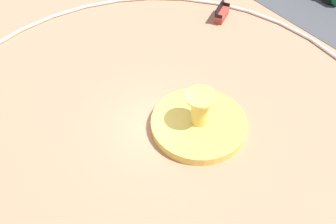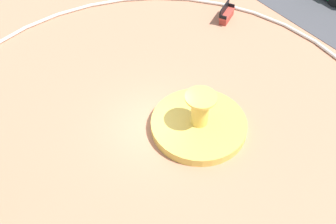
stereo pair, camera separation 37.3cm
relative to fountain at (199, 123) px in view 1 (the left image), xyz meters
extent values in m
plane|color=tan|center=(-1.31, -1.63, -0.31)|extent=(80.00, 80.00, 0.00)
torus|color=silver|center=(-1.31, -1.63, -0.21)|extent=(23.02, 23.02, 0.20)
cylinder|color=gold|center=(0.00, 0.00, -0.08)|extent=(4.55, 4.55, 0.45)
cylinder|color=#236093|center=(0.00, 0.00, -0.12)|extent=(4.00, 4.00, 0.34)
cylinder|color=gold|center=(0.00, 0.00, 0.91)|extent=(0.82, 0.82, 1.54)
cylinder|color=#F1C954|center=(0.00, 0.00, 1.75)|extent=(1.46, 1.46, 0.12)
cube|color=#B73D33|center=(-6.19, 7.05, 0.14)|extent=(1.22, 1.64, 0.12)
cube|color=black|center=(-6.37, 6.95, 0.44)|extent=(0.85, 1.43, 0.50)
cube|color=#9C342B|center=(-6.19, 7.05, -0.11)|extent=(1.12, 1.51, 0.39)
cube|color=black|center=(-6.56, 7.71, 0.28)|extent=(0.43, 0.29, 0.24)
cube|color=black|center=(-5.82, 6.40, 0.28)|extent=(0.43, 0.29, 0.24)
camera|label=1|loc=(8.77, -8.31, 13.70)|focal=41.12mm
camera|label=2|loc=(8.99, -8.00, 13.70)|focal=41.12mm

